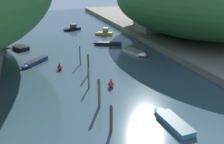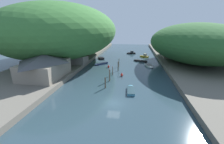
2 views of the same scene
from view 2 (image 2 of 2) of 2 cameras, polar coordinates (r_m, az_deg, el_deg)
The scene contains 24 objects.
water_surface at distance 57.61m, azimuth 4.73°, elevation 2.78°, with size 130.00×130.00×0.00m, color #283D47.
left_bank at distance 64.08m, azimuth -18.20°, elevation 3.99°, with size 22.00×120.00×1.15m.
right_bank at distance 61.23m, azimuth 28.78°, elevation 2.09°, with size 22.00×120.00×1.15m.
hillside_left at distance 67.31m, azimuth -18.20°, elevation 14.53°, with size 43.42×60.79×21.88m.
hillside_right at distance 65.27m, azimuth 29.16°, elevation 9.84°, with size 32.56×45.59×14.37m.
waterfront_building at distance 43.47m, azimuth -24.35°, elevation 2.36°, with size 10.09×13.33×6.20m.
boathouse_shed at distance 56.60m, azimuth -13.78°, elevation 5.38°, with size 8.53×6.85×3.93m.
right_bank_cottage at distance 69.88m, azimuth 21.27°, elevation 6.87°, with size 6.59×8.21×3.83m.
boat_white_cruiser at distance 80.47m, azimuth 7.20°, elevation 7.24°, with size 5.00×3.16×1.55m.
boat_red_skiff at distance 35.06m, azimuth 7.19°, elevation -6.66°, with size 1.87×5.67×0.56m.
boat_moored_right at distance 56.33m, azimuth 14.06°, elevation 2.30°, with size 3.26×5.68×0.63m.
boat_open_rowboat at distance 63.57m, azimuth 10.52°, elevation 4.24°, with size 5.92×3.47×0.67m.
boat_cabin_cruiser at distance 67.96m, azimuth -4.24°, elevation 5.33°, with size 3.65×4.44×0.67m.
boat_far_upstream at distance 57.74m, azimuth -4.34°, elevation 3.12°, with size 4.86×5.22×0.60m.
boat_near_quay at distance 72.73m, azimuth 12.07°, elevation 5.94°, with size 4.55×3.25×1.73m.
mooring_post_nearest at distance 35.79m, azimuth -2.59°, elevation -4.06°, with size 0.30×0.30×2.79m.
mooring_post_second at distance 40.11m, azimuth -0.94°, elevation -1.16°, with size 0.32×0.32×3.42m.
mooring_post_middle at distance 45.03m, azimuth 0.21°, elevation 0.48°, with size 0.21×0.21×2.75m.
mooring_post_fourth at distance 49.32m, azimuth 2.32°, elevation 2.24°, with size 0.25×0.25×3.19m.
mooring_post_farthest at distance 53.93m, azimuth 2.65°, elevation 3.53°, with size 0.21×0.21×3.13m.
channel_buoy_near at distance 53.29m, azimuth -1.34°, elevation 2.12°, with size 0.75×0.75×1.13m.
channel_buoy_far at distance 44.39m, azimuth 3.74°, elevation -1.05°, with size 0.79×0.79×1.19m.
person_on_quay at distance 38.87m, azimuth -21.09°, elevation -2.35°, with size 0.25×0.40×1.69m.
person_by_boathouse at distance 44.46m, azimuth -18.30°, elevation 0.36°, with size 0.33×0.43×1.69m.
Camera 2 is at (3.56, -25.65, 14.49)m, focal length 24.00 mm.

